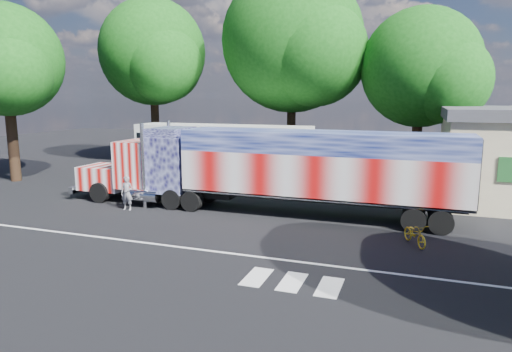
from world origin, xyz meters
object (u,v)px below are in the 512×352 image
(coach_bus, at_px, (222,150))
(tree_ne_a, at_px, (423,68))
(tree_n_mid, at_px, (294,42))
(semi_truck, at_px, (269,167))
(woman, at_px, (127,193))
(tree_w_a, at_px, (6,61))
(bicycle, at_px, (415,234))
(tree_nw_a, at_px, (154,53))

(coach_bus, height_order, tree_ne_a, tree_ne_a)
(tree_n_mid, bearing_deg, coach_bus, -122.15)
(semi_truck, height_order, woman, semi_truck)
(tree_w_a, bearing_deg, tree_n_mid, 36.25)
(woman, relative_size, bicycle, 1.06)
(semi_truck, relative_size, bicycle, 12.42)
(woman, bearing_deg, semi_truck, 11.00)
(tree_ne_a, bearing_deg, woman, -133.06)
(coach_bus, height_order, tree_n_mid, tree_n_mid)
(tree_nw_a, bearing_deg, tree_w_a, -111.52)
(woman, height_order, tree_ne_a, tree_ne_a)
(semi_truck, xyz_separation_m, tree_ne_a, (7.01, 13.02, 5.42))
(tree_n_mid, height_order, tree_w_a, tree_n_mid)
(tree_nw_a, relative_size, tree_n_mid, 0.90)
(semi_truck, bearing_deg, bicycle, -22.86)
(tree_ne_a, relative_size, tree_n_mid, 0.76)
(woman, xyz_separation_m, tree_w_a, (-12.14, 4.37, 7.25))
(semi_truck, distance_m, bicycle, 7.90)
(woman, distance_m, tree_ne_a, 21.72)
(semi_truck, xyz_separation_m, tree_w_a, (-19.21, 2.32, 5.84))
(semi_truck, relative_size, tree_n_mid, 1.34)
(semi_truck, distance_m, coach_bus, 10.68)
(coach_bus, relative_size, tree_nw_a, 0.92)
(tree_nw_a, height_order, tree_ne_a, tree_nw_a)
(tree_ne_a, relative_size, tree_w_a, 1.00)
(woman, xyz_separation_m, tree_nw_a, (-7.74, 15.54, 8.57))
(woman, distance_m, bicycle, 14.17)
(tree_n_mid, bearing_deg, semi_truck, -79.66)
(bicycle, relative_size, tree_nw_a, 0.12)
(coach_bus, bearing_deg, tree_ne_a, 18.38)
(coach_bus, bearing_deg, tree_n_mid, 57.85)
(tree_ne_a, bearing_deg, tree_w_a, -157.81)
(woman, bearing_deg, coach_bus, 80.99)
(tree_ne_a, height_order, tree_w_a, tree_w_a)
(coach_bus, bearing_deg, woman, -93.90)
(semi_truck, height_order, bicycle, semi_truck)
(coach_bus, xyz_separation_m, tree_ne_a, (13.35, 4.43, 5.77))
(coach_bus, relative_size, woman, 7.23)
(woman, height_order, tree_n_mid, tree_n_mid)
(tree_n_mid, bearing_deg, tree_nw_a, -175.41)
(coach_bus, distance_m, bicycle, 17.77)
(tree_w_a, bearing_deg, tree_ne_a, 22.19)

